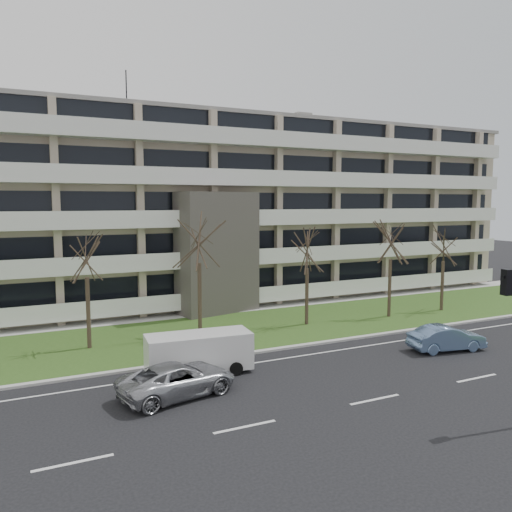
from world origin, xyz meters
TOP-DOWN VIEW (x-y plane):
  - ground at (0.00, 0.00)m, footprint 160.00×160.00m
  - grass_verge at (0.00, 13.00)m, footprint 90.00×10.00m
  - curb at (0.00, 8.00)m, footprint 90.00×0.35m
  - sidewalk at (0.00, 18.50)m, footprint 90.00×2.00m
  - lane_edge_line at (0.00, 6.50)m, footprint 90.00×0.12m
  - apartment_building at (-0.01, 25.32)m, footprint 60.50×15.10m
  - silver_pickup at (-7.37, 3.98)m, footprint 5.53×3.42m
  - blue_sedan at (8.11, 3.92)m, footprint 4.47×2.24m
  - white_van at (-5.57, 6.29)m, footprint 5.20×2.41m
  - tree_2 at (-9.95, 12.78)m, footprint 3.65×3.65m
  - tree_3 at (-3.37, 12.74)m, footprint 4.07×4.07m
  - tree_4 at (4.03, 12.26)m, footprint 3.46×3.46m
  - tree_5 at (10.59, 11.69)m, footprint 3.75×3.75m
  - tree_6 at (15.65, 11.67)m, footprint 3.38×3.38m

SIDE VIEW (x-z plane):
  - ground at x=0.00m, z-range 0.00..0.00m
  - lane_edge_line at x=0.00m, z-range 0.00..0.01m
  - grass_verge at x=0.00m, z-range 0.00..0.06m
  - sidewalk at x=0.00m, z-range 0.00..0.08m
  - curb at x=0.00m, z-range 0.00..0.12m
  - blue_sedan at x=8.11m, z-range 0.00..1.41m
  - silver_pickup at x=-7.37m, z-range 0.00..1.43m
  - white_van at x=-5.57m, z-range 0.19..2.15m
  - tree_6 at x=15.65m, z-range 1.87..8.64m
  - tree_4 at x=4.03m, z-range 1.91..8.83m
  - tree_2 at x=-9.95m, z-range 2.03..9.34m
  - tree_5 at x=10.59m, z-range 2.08..9.59m
  - tree_3 at x=-3.37m, z-range 2.26..10.40m
  - apartment_building at x=-0.01m, z-range -1.76..16.99m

